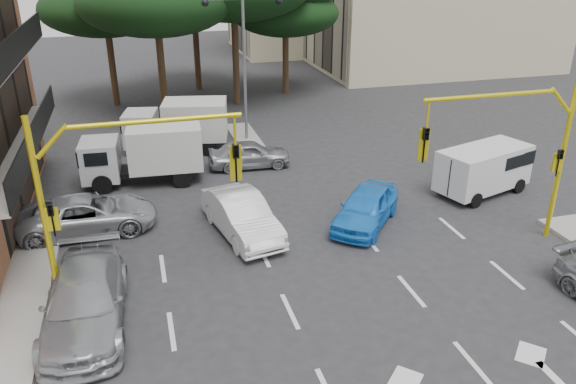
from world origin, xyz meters
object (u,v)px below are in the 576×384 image
Objects in this scene: car_silver_wagon at (85,301)px; street_lamp_center at (244,42)px; car_silver_cross_a at (87,215)px; car_silver_cross_b at (249,154)px; signal_mast_right at (522,142)px; van_white at (483,170)px; box_truck_b at (177,126)px; car_blue_compact at (366,207)px; car_white_hatch at (242,215)px; box_truck_a at (144,155)px; signal_mast_left at (107,184)px.

street_lamp_center is at bearing 64.92° from car_silver_wagon.
car_silver_cross_b is (7.32, 5.01, -0.03)m from car_silver_cross_a.
signal_mast_right is 0.77× the size of street_lamp_center.
signal_mast_right reaches higher than van_white.
box_truck_b is (-10.60, 13.51, -2.56)m from signal_mast_right.
van_white is (6.10, 1.47, 0.32)m from car_blue_compact.
car_white_hatch is at bearing 169.00° from car_silver_cross_b.
box_truck_b is (-3.11, 3.49, 0.65)m from car_silver_cross_b.
signal_mast_right is 1.11× the size of box_truck_b.
box_truck_a is at bearing 99.67° from car_silver_cross_b.
car_white_hatch is at bearing -148.56° from box_truck_a.
box_truck_b is at bearing -21.08° from box_truck_a.
box_truck_a is at bearing 106.16° from car_white_hatch.
box_truck_b reaches higher than van_white.
signal_mast_left reaches higher than car_white_hatch.
box_truck_a reaches higher than box_truck_b.
box_truck_a is at bearing 80.92° from car_silver_wagon.
box_truck_b reaches higher than car_white_hatch.
car_blue_compact is (-4.40, 2.74, -3.15)m from signal_mast_right.
car_silver_wagon is at bearing -134.14° from signal_mast_left.
car_silver_cross_a is at bearing 156.19° from box_truck_a.
car_silver_cross_b is 4.72m from box_truck_b.
signal_mast_left reaches higher than box_truck_b.
street_lamp_center is at bearing -156.30° from van_white.
van_white reaches higher than car_white_hatch.
street_lamp_center reaches higher than car_blue_compact.
street_lamp_center is (6.80, 14.01, 1.54)m from signal_mast_left.
signal_mast_right is at bearing -123.34° from box_truck_a.
signal_mast_left is at bearing -91.85° from van_white.
box_truck_b is (3.01, 13.51, -2.56)m from signal_mast_left.
street_lamp_center is 1.44× the size of box_truck_b.
car_silver_wagon is 10.69m from box_truck_a.
box_truck_b reaches higher than car_silver_wagon.
car_silver_wagon is at bearing 172.42° from box_truck_a.
van_white is at bearing -115.36° from box_truck_b.
signal_mast_left is 1.39× the size of car_blue_compact.
car_silver_cross_b is 0.74× the size of box_truck_b.
car_blue_compact is 1.09× the size of car_silver_cross_b.
street_lamp_center is at bearing 142.42° from car_blue_compact.
car_blue_compact is at bearing 16.59° from signal_mast_left.
box_truck_b is at bearing 44.94° from car_silver_cross_b.
van_white is at bearing -106.47° from box_truck_a.
signal_mast_left is 1.10× the size of car_silver_wagon.
box_truck_a is (2.11, 10.46, 0.54)m from car_silver_wagon.
car_white_hatch is 10.96m from van_white.
box_truck_a is at bearing -141.25° from street_lamp_center.
car_silver_cross_b is (-3.09, 7.27, -0.06)m from car_blue_compact.
car_silver_wagon is (-0.98, -1.01, -3.09)m from signal_mast_left.
car_white_hatch is (4.39, 3.22, -3.11)m from signal_mast_left.
signal_mast_right is 10.25m from car_white_hatch.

